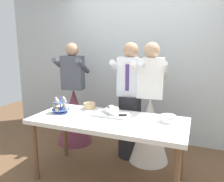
{
  "coord_description": "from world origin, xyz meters",
  "views": [
    {
      "loc": [
        0.93,
        -2.24,
        1.59
      ],
      "look_at": [
        -0.01,
        0.15,
        1.07
      ],
      "focal_mm": 35.03,
      "sensor_mm": 36.0,
      "label": 1
    }
  ],
  "objects_px": {
    "person_guest": "(74,109)",
    "person_groom": "(130,107)",
    "main_cake_tray": "(112,112)",
    "plate_stack": "(168,119)",
    "dessert_table": "(108,125)",
    "cupcake_stand": "(60,106)",
    "person_bride": "(149,121)",
    "round_cake": "(89,106)"
  },
  "relations": [
    {
      "from": "main_cake_tray",
      "to": "plate_stack",
      "type": "height_order",
      "value": "main_cake_tray"
    },
    {
      "from": "dessert_table",
      "to": "person_guest",
      "type": "relative_size",
      "value": 1.08
    },
    {
      "from": "cupcake_stand",
      "to": "main_cake_tray",
      "type": "bearing_deg",
      "value": 13.54
    },
    {
      "from": "plate_stack",
      "to": "person_bride",
      "type": "xyz_separation_m",
      "value": [
        -0.31,
        0.49,
        -0.23
      ]
    },
    {
      "from": "plate_stack",
      "to": "person_groom",
      "type": "xyz_separation_m",
      "value": [
        -0.6,
        0.51,
        -0.07
      ]
    },
    {
      "from": "cupcake_stand",
      "to": "plate_stack",
      "type": "xyz_separation_m",
      "value": [
        1.31,
        0.15,
        -0.05
      ]
    },
    {
      "from": "cupcake_stand",
      "to": "plate_stack",
      "type": "bearing_deg",
      "value": 6.35
    },
    {
      "from": "plate_stack",
      "to": "person_bride",
      "type": "distance_m",
      "value": 0.63
    },
    {
      "from": "dessert_table",
      "to": "person_guest",
      "type": "distance_m",
      "value": 1.22
    },
    {
      "from": "cupcake_stand",
      "to": "person_bride",
      "type": "xyz_separation_m",
      "value": [
        1.01,
        0.64,
        -0.28
      ]
    },
    {
      "from": "main_cake_tray",
      "to": "person_groom",
      "type": "xyz_separation_m",
      "value": [
        0.08,
        0.5,
        -0.07
      ]
    },
    {
      "from": "main_cake_tray",
      "to": "plate_stack",
      "type": "bearing_deg",
      "value": -0.55
    },
    {
      "from": "cupcake_stand",
      "to": "main_cake_tray",
      "type": "height_order",
      "value": "cupcake_stand"
    },
    {
      "from": "main_cake_tray",
      "to": "person_bride",
      "type": "bearing_deg",
      "value": 52.7
    },
    {
      "from": "person_groom",
      "to": "dessert_table",
      "type": "bearing_deg",
      "value": -95.62
    },
    {
      "from": "dessert_table",
      "to": "round_cake",
      "type": "bearing_deg",
      "value": 144.21
    },
    {
      "from": "cupcake_stand",
      "to": "main_cake_tray",
      "type": "xyz_separation_m",
      "value": [
        0.63,
        0.15,
        -0.04
      ]
    },
    {
      "from": "dessert_table",
      "to": "main_cake_tray",
      "type": "height_order",
      "value": "main_cake_tray"
    },
    {
      "from": "plate_stack",
      "to": "person_guest",
      "type": "distance_m",
      "value": 1.73
    },
    {
      "from": "person_guest",
      "to": "person_groom",
      "type": "bearing_deg",
      "value": -6.98
    },
    {
      "from": "round_cake",
      "to": "person_guest",
      "type": "height_order",
      "value": "person_guest"
    },
    {
      "from": "person_groom",
      "to": "person_bride",
      "type": "relative_size",
      "value": 1.0
    },
    {
      "from": "cupcake_stand",
      "to": "round_cake",
      "type": "relative_size",
      "value": 0.96
    },
    {
      "from": "main_cake_tray",
      "to": "person_guest",
      "type": "relative_size",
      "value": 0.26
    },
    {
      "from": "dessert_table",
      "to": "cupcake_stand",
      "type": "bearing_deg",
      "value": -179.72
    },
    {
      "from": "dessert_table",
      "to": "person_bride",
      "type": "bearing_deg",
      "value": 60.89
    },
    {
      "from": "person_guest",
      "to": "dessert_table",
      "type": "bearing_deg",
      "value": -39.61
    },
    {
      "from": "cupcake_stand",
      "to": "person_guest",
      "type": "height_order",
      "value": "person_guest"
    },
    {
      "from": "main_cake_tray",
      "to": "round_cake",
      "type": "height_order",
      "value": "main_cake_tray"
    },
    {
      "from": "main_cake_tray",
      "to": "cupcake_stand",
      "type": "bearing_deg",
      "value": -166.46
    },
    {
      "from": "plate_stack",
      "to": "cupcake_stand",
      "type": "bearing_deg",
      "value": -173.65
    },
    {
      "from": "person_groom",
      "to": "person_bride",
      "type": "xyz_separation_m",
      "value": [
        0.29,
        -0.01,
        -0.16
      ]
    },
    {
      "from": "dessert_table",
      "to": "person_bride",
      "type": "xyz_separation_m",
      "value": [
        0.35,
        0.64,
        -0.12
      ]
    },
    {
      "from": "plate_stack",
      "to": "person_guest",
      "type": "xyz_separation_m",
      "value": [
        -1.6,
        0.63,
        -0.23
      ]
    },
    {
      "from": "round_cake",
      "to": "person_groom",
      "type": "bearing_deg",
      "value": 39.35
    },
    {
      "from": "round_cake",
      "to": "person_bride",
      "type": "relative_size",
      "value": 0.14
    },
    {
      "from": "person_guest",
      "to": "person_bride",
      "type": "bearing_deg",
      "value": -6.01
    },
    {
      "from": "round_cake",
      "to": "person_guest",
      "type": "relative_size",
      "value": 0.14
    },
    {
      "from": "cupcake_stand",
      "to": "person_bride",
      "type": "relative_size",
      "value": 0.14
    },
    {
      "from": "main_cake_tray",
      "to": "plate_stack",
      "type": "relative_size",
      "value": 2.39
    },
    {
      "from": "dessert_table",
      "to": "round_cake",
      "type": "relative_size",
      "value": 7.5
    },
    {
      "from": "cupcake_stand",
      "to": "round_cake",
      "type": "distance_m",
      "value": 0.39
    }
  ]
}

